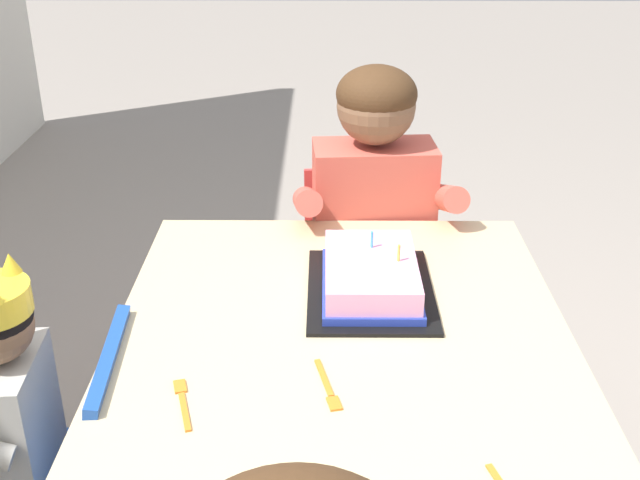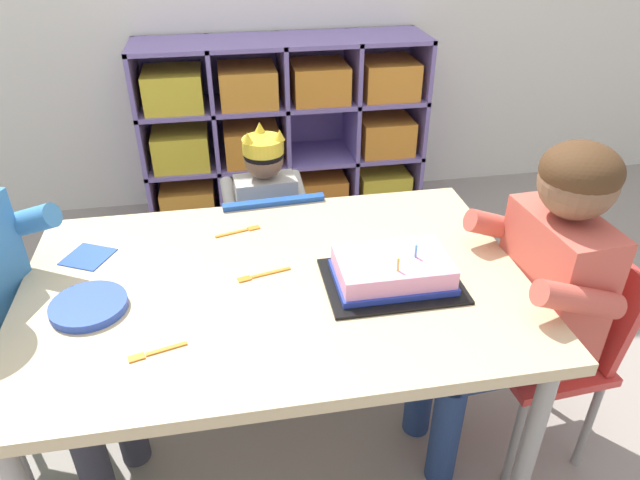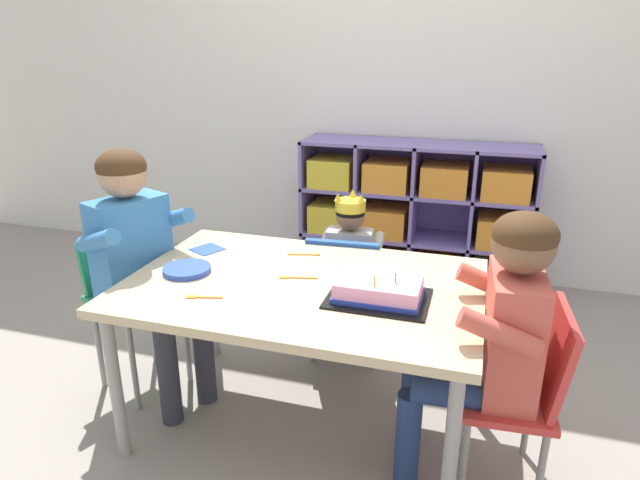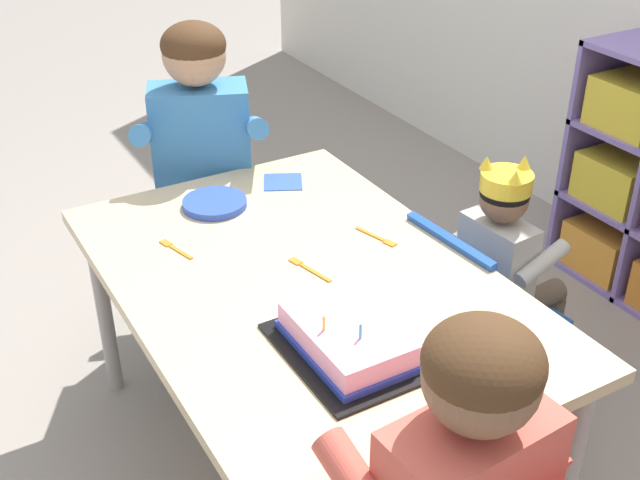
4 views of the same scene
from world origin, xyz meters
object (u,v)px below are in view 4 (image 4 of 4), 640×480
at_px(classroom_chair_adult_side, 206,206).
at_px(birthday_cake_on_tray, 347,340).
at_px(child_with_crown, 507,257).
at_px(fork_by_napkin, 174,248).
at_px(paper_plate_stack, 215,203).
at_px(fork_near_cake_tray, 307,268).
at_px(activity_table, 305,296).
at_px(classroom_chair_blue, 473,308).
at_px(fork_beside_plate_stack, 378,238).
at_px(adult_helper_seated, 202,157).

distance_m(classroom_chair_adult_side, birthday_cake_on_tray, 1.12).
relative_size(child_with_crown, fork_by_napkin, 6.37).
relative_size(birthday_cake_on_tray, paper_plate_stack, 1.90).
bearing_deg(child_with_crown, paper_plate_stack, 50.93).
distance_m(child_with_crown, fork_near_cake_tray, 0.62).
height_order(activity_table, birthday_cake_on_tray, birthday_cake_on_tray).
height_order(classroom_chair_blue, classroom_chair_adult_side, classroom_chair_adult_side).
bearing_deg(classroom_chair_blue, child_with_crown, -90.33).
bearing_deg(fork_beside_plate_stack, birthday_cake_on_tray, 122.98).
height_order(fork_beside_plate_stack, fork_by_napkin, same).
height_order(classroom_chair_adult_side, adult_helper_seated, adult_helper_seated).
xyz_separation_m(activity_table, paper_plate_stack, (-0.45, -0.04, 0.06)).
relative_size(child_with_crown, fork_near_cake_tray, 5.65).
bearing_deg(classroom_chair_adult_side, paper_plate_stack, -85.48).
distance_m(child_with_crown, paper_plate_stack, 0.84).
bearing_deg(birthday_cake_on_tray, fork_near_cake_tray, 165.17).
bearing_deg(classroom_chair_adult_side, fork_near_cake_tray, -71.34).
relative_size(paper_plate_stack, fork_near_cake_tray, 1.27).
bearing_deg(activity_table, fork_by_napkin, -142.32).
bearing_deg(fork_beside_plate_stack, paper_plate_stack, 22.92).
bearing_deg(paper_plate_stack, birthday_cake_on_tray, -1.48).
bearing_deg(birthday_cake_on_tray, classroom_chair_blue, 113.92).
bearing_deg(fork_near_cake_tray, classroom_chair_blue, 68.78).
height_order(adult_helper_seated, fork_beside_plate_stack, adult_helper_seated).
bearing_deg(classroom_chair_adult_side, activity_table, -73.06).
bearing_deg(classroom_chair_blue, fork_by_napkin, 62.77).
height_order(activity_table, classroom_chair_blue, classroom_chair_blue).
bearing_deg(birthday_cake_on_tray, paper_plate_stack, 178.52).
xyz_separation_m(classroom_chair_blue, paper_plate_stack, (-0.49, -0.56, 0.26)).
bearing_deg(child_with_crown, activity_table, 83.86).
bearing_deg(classroom_chair_blue, classroom_chair_adult_side, 24.80).
height_order(child_with_crown, fork_near_cake_tray, child_with_crown).
distance_m(fork_beside_plate_stack, fork_by_napkin, 0.53).
bearing_deg(child_with_crown, birthday_cake_on_tray, 107.12).
bearing_deg(fork_beside_plate_stack, fork_near_cake_tray, 83.41).
xyz_separation_m(classroom_chair_blue, fork_beside_plate_stack, (-0.11, -0.26, 0.25)).
distance_m(child_with_crown, adult_helper_seated, 0.96).
height_order(classroom_chair_blue, birthday_cake_on_tray, birthday_cake_on_tray).
distance_m(activity_table, fork_beside_plate_stack, 0.28).
height_order(fork_near_cake_tray, fork_by_napkin, same).
xyz_separation_m(classroom_chair_adult_side, fork_beside_plate_stack, (0.73, 0.19, 0.19)).
relative_size(activity_table, birthday_cake_on_tray, 3.73).
xyz_separation_m(classroom_chair_blue, birthday_cake_on_tray, (0.26, -0.58, 0.28)).
xyz_separation_m(child_with_crown, paper_plate_stack, (-0.48, -0.68, 0.13)).
xyz_separation_m(activity_table, classroom_chair_blue, (0.03, 0.52, -0.20)).
bearing_deg(activity_table, classroom_chair_blue, 86.35).
bearing_deg(fork_near_cake_tray, classroom_chair_adult_side, 163.68).
xyz_separation_m(fork_beside_plate_stack, fork_by_napkin, (-0.22, -0.49, 0.00)).
xyz_separation_m(activity_table, child_with_crown, (0.03, 0.63, -0.07)).
height_order(activity_table, fork_near_cake_tray, fork_near_cake_tray).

